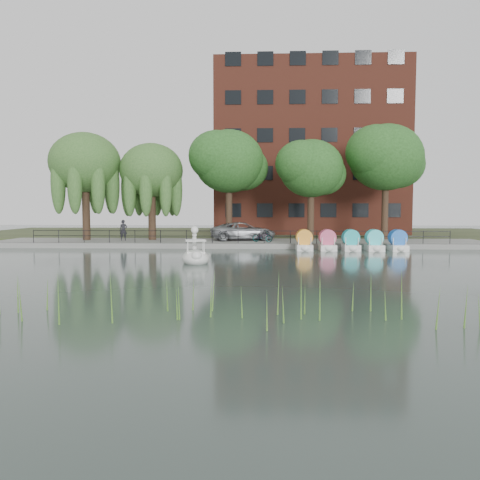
# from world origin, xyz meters

# --- Properties ---
(ground_plane) EXTENTS (120.00, 120.00, 0.00)m
(ground_plane) POSITION_xyz_m (0.00, 0.00, 0.00)
(ground_plane) COLOR #3C4844
(promenade) EXTENTS (40.00, 6.00, 0.40)m
(promenade) POSITION_xyz_m (0.00, 16.00, 0.20)
(promenade) COLOR gray
(promenade) RESTS_ON ground_plane
(kerb) EXTENTS (40.00, 0.25, 0.40)m
(kerb) POSITION_xyz_m (0.00, 13.05, 0.20)
(kerb) COLOR gray
(kerb) RESTS_ON ground_plane
(land_strip) EXTENTS (60.00, 22.00, 0.36)m
(land_strip) POSITION_xyz_m (0.00, 30.00, 0.18)
(land_strip) COLOR #47512D
(land_strip) RESTS_ON ground_plane
(railing) EXTENTS (32.00, 0.05, 1.00)m
(railing) POSITION_xyz_m (0.00, 13.25, 1.15)
(railing) COLOR black
(railing) RESTS_ON promenade
(apartment_building) EXTENTS (20.00, 10.07, 18.00)m
(apartment_building) POSITION_xyz_m (7.00, 29.97, 9.36)
(apartment_building) COLOR #4C1E16
(apartment_building) RESTS_ON land_strip
(willow_left) EXTENTS (5.88, 5.88, 9.01)m
(willow_left) POSITION_xyz_m (-13.00, 16.50, 6.87)
(willow_left) COLOR #473323
(willow_left) RESTS_ON promenade
(willow_mid) EXTENTS (5.32, 5.32, 8.15)m
(willow_mid) POSITION_xyz_m (-7.50, 17.00, 6.25)
(willow_mid) COLOR #473323
(willow_mid) RESTS_ON promenade
(broadleaf_center) EXTENTS (6.00, 6.00, 9.25)m
(broadleaf_center) POSITION_xyz_m (-1.00, 18.00, 7.06)
(broadleaf_center) COLOR #473323
(broadleaf_center) RESTS_ON promenade
(broadleaf_right) EXTENTS (5.40, 5.40, 8.32)m
(broadleaf_right) POSITION_xyz_m (6.00, 17.50, 6.39)
(broadleaf_right) COLOR #473323
(broadleaf_right) RESTS_ON promenade
(broadleaf_far) EXTENTS (6.30, 6.30, 9.71)m
(broadleaf_far) POSITION_xyz_m (12.50, 18.50, 7.40)
(broadleaf_far) COLOR #473323
(broadleaf_far) RESTS_ON promenade
(minivan) EXTENTS (4.27, 6.73, 1.73)m
(minivan) POSITION_xyz_m (0.28, 16.61, 1.27)
(minivan) COLOR gray
(minivan) RESTS_ON promenade
(bicycle) EXTENTS (1.27, 1.81, 1.00)m
(bicycle) POSITION_xyz_m (1.87, 14.57, 0.90)
(bicycle) COLOR gray
(bicycle) RESTS_ON promenade
(pedestrian) EXTENTS (0.80, 0.63, 1.98)m
(pedestrian) POSITION_xyz_m (-9.65, 15.83, 1.39)
(pedestrian) COLOR black
(pedestrian) RESTS_ON promenade
(swan_boat) EXTENTS (1.96, 2.68, 2.06)m
(swan_boat) POSITION_xyz_m (-2.03, 3.85, 0.45)
(swan_boat) COLOR white
(swan_boat) RESTS_ON ground_plane
(pedal_boat_row) EXTENTS (7.95, 1.70, 1.40)m
(pedal_boat_row) POSITION_xyz_m (8.31, 11.92, 0.61)
(pedal_boat_row) COLOR white
(pedal_boat_row) RESTS_ON ground_plane
(reed_bank) EXTENTS (24.00, 2.40, 1.20)m
(reed_bank) POSITION_xyz_m (2.00, -9.50, 0.60)
(reed_bank) COLOR #669938
(reed_bank) RESTS_ON ground_plane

